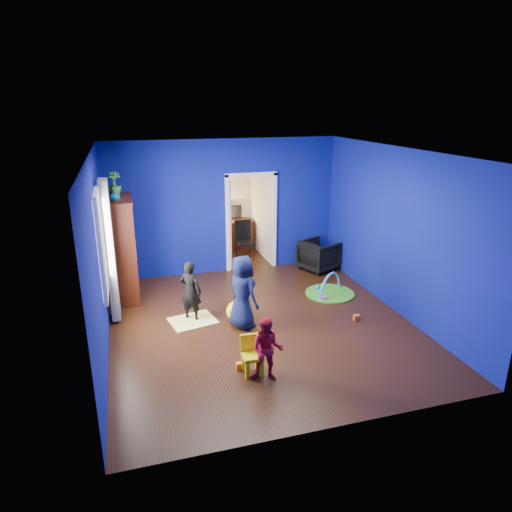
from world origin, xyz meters
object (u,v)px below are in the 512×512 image
object	(u,v)px
tv_armoire	(120,249)
study_desk	(235,235)
hopper_ball	(236,311)
crt_tv	(122,247)
kid_chair	(252,357)
child_navy	(243,292)
child_black	(191,291)
armchair	(319,255)
vase	(115,196)
play_mat	(330,293)
toddler_red	(267,350)
folding_chair	(245,242)

from	to	relation	value
tv_armoire	study_desk	world-z (taller)	tv_armoire
hopper_ball	study_desk	xyz separation A→B (m)	(0.97, 4.01, 0.20)
crt_tv	kid_chair	xyz separation A→B (m)	(1.63, -3.25, -0.77)
tv_armoire	study_desk	distance (m)	3.75
child_navy	child_black	bearing A→B (deg)	31.46
armchair	crt_tv	size ratio (longest dim) A/B	1.07
vase	play_mat	distance (m)	4.46
crt_tv	study_desk	world-z (taller)	crt_tv
vase	hopper_ball	world-z (taller)	vase
toddler_red	hopper_ball	xyz separation A→B (m)	(0.03, 1.84, -0.28)
child_black	kid_chair	distance (m)	2.00
study_desk	folding_chair	size ratio (longest dim) A/B	0.96
vase	folding_chair	distance (m)	3.68
vase	crt_tv	size ratio (longest dim) A/B	0.27
play_mat	folding_chair	size ratio (longest dim) A/B	1.05
armchair	study_desk	world-z (taller)	study_desk
crt_tv	play_mat	xyz separation A→B (m)	(3.86, -1.01, -1.01)
child_black	kid_chair	xyz separation A→B (m)	(0.56, -1.90, -0.29)
child_black	play_mat	world-z (taller)	child_black
child_black	toddler_red	distance (m)	2.22
study_desk	tv_armoire	bearing A→B (deg)	-139.54
child_navy	tv_armoire	bearing A→B (deg)	19.95
hopper_ball	study_desk	world-z (taller)	study_desk
child_navy	study_desk	xyz separation A→B (m)	(0.92, 4.26, -0.26)
armchair	vase	distance (m)	4.63
armchair	toddler_red	world-z (taller)	toddler_red
folding_chair	study_desk	bearing A→B (deg)	90.00
folding_chair	child_navy	bearing A→B (deg)	-105.59
folding_chair	child_black	bearing A→B (deg)	-121.50
study_desk	folding_chair	xyz separation A→B (m)	(0.00, -0.96, 0.09)
child_navy	study_desk	world-z (taller)	child_navy
play_mat	kid_chair	bearing A→B (deg)	-134.90
play_mat	study_desk	size ratio (longest dim) A/B	1.09
toddler_red	kid_chair	distance (m)	0.32
child_black	study_desk	bearing A→B (deg)	-78.52
play_mat	folding_chair	xyz separation A→B (m)	(-1.09, 2.45, 0.45)
armchair	vase	xyz separation A→B (m)	(-4.25, -0.64, 1.71)
toddler_red	hopper_ball	distance (m)	1.87
child_black	study_desk	xyz separation A→B (m)	(1.71, 3.75, -0.16)
child_black	play_mat	bearing A→B (deg)	-137.06
play_mat	folding_chair	distance (m)	2.72
toddler_red	folding_chair	xyz separation A→B (m)	(1.00, 4.89, 0.00)
armchair	child_navy	bearing A→B (deg)	110.20
hopper_ball	toddler_red	bearing A→B (deg)	-90.92
armchair	child_navy	distance (m)	3.23
child_navy	toddler_red	distance (m)	1.61
play_mat	study_desk	bearing A→B (deg)	107.68
hopper_ball	child_black	bearing A→B (deg)	160.61
toddler_red	armchair	bearing A→B (deg)	79.59
child_black	study_desk	world-z (taller)	child_black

